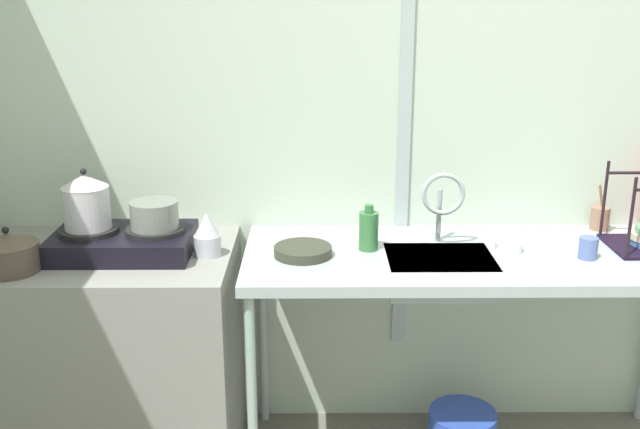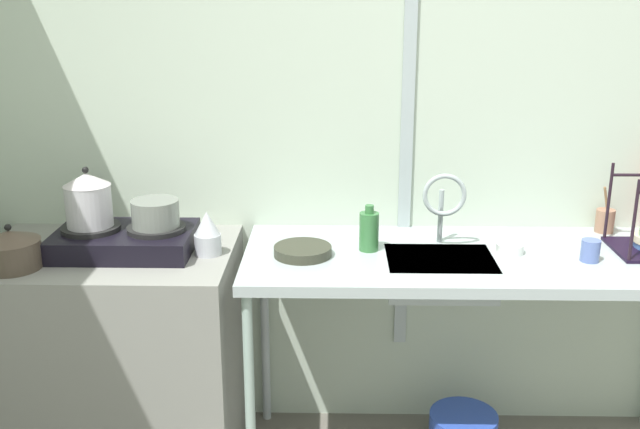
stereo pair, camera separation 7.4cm
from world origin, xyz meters
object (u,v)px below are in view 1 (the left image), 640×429
Objects in this scene: faucet at (443,197)px; bottle_by_sink at (369,230)px; pot_on_left_burner at (86,201)px; cup_by_rack at (588,248)px; stove at (123,242)px; small_bowl_on_drainboard at (509,247)px; sink_basin at (439,272)px; utensil_jar at (600,218)px; frying_pan at (303,251)px; percolator at (207,235)px; pot_on_right_burner at (154,215)px; pot_beside_stove at (8,252)px.

faucet reaches higher than bottle_by_sink.
pot_on_left_burner is 1.83m from cup_by_rack.
pot_on_left_burner is 1.28× the size of bottle_by_sink.
stove is 5.05× the size of small_bowl_on_drainboard.
utensil_jar is at bearing 24.32° from sink_basin.
bottle_by_sink is (0.24, 0.07, 0.06)m from frying_pan.
frying_pan is (-0.52, -0.11, -0.17)m from faucet.
sink_basin is 4.88× the size of cup_by_rack.
percolator is (0.44, -0.02, -0.12)m from pot_on_left_burner.
small_bowl_on_drainboard is (0.77, 0.04, -0.00)m from frying_pan.
faucet is at bearing 165.63° from small_bowl_on_drainboard.
faucet is 0.56m from frying_pan.
sink_basin is at bearing -1.54° from percolator.
pot_on_left_burner is 2.23× the size of small_bowl_on_drainboard.
pot_on_right_burner is 1.32m from small_bowl_on_drainboard.
pot_beside_stove is (-0.47, -0.18, -0.08)m from pot_on_right_burner.
sink_basin is at bearing -2.26° from stove.
faucet is 1.65× the size of bottle_by_sink.
pot_on_right_burner is 0.21m from percolator.
pot_on_right_burner is at bearing -0.00° from pot_on_left_burner.
cup_by_rack is (2.05, 0.11, -0.03)m from pot_beside_stove.
stove reaches higher than sink_basin.
frying_pan is at bearing -176.78° from small_bowl_on_drainboard.
bottle_by_sink is (0.79, 0.04, -0.07)m from pot_on_right_burner.
stove reaches higher than frying_pan.
cup_by_rack is at bearing -2.38° from pot_on_right_burner.
small_bowl_on_drainboard is (-0.27, 0.08, -0.02)m from cup_by_rack.
small_bowl_on_drainboard is at bearing 0.58° from pot_on_right_burner.
pot_on_left_burner reaches higher than frying_pan.
stove is at bearing 180.00° from pot_on_right_burner.
pot_beside_stove is at bearing -176.85° from cup_by_rack.
pot_beside_stove is at bearing -171.67° from frying_pan.
frying_pan is 0.77m from small_bowl_on_drainboard.
stove is 2.43× the size of pot_beside_stove.
sink_basin is 0.78m from utensil_jar.
cup_by_rack is at bearing -7.31° from bottle_by_sink.
pot_beside_stove reaches higher than sink_basin.
cup_by_rack is 0.80m from bottle_by_sink.
cup_by_rack is 0.38m from utensil_jar.
bottle_by_sink is at bearing 9.66° from pot_beside_stove.
faucet reaches higher than frying_pan.
pot_on_left_burner is 1.07× the size of pot_beside_stove.
faucet is at bearing 8.18° from bottle_by_sink.
bottle_by_sink reaches higher than pot_beside_stove.
stove is 3.09× the size of percolator.
pot_beside_stove is 1.02m from frying_pan.
bottle_by_sink reaches higher than percolator.
pot_on_left_burner is 1.29× the size of pot_on_right_burner.
frying_pan is 1.12× the size of utensil_jar.
frying_pan is (0.54, -0.03, -0.13)m from pot_on_right_burner.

